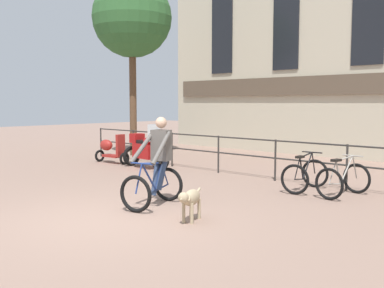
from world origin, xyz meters
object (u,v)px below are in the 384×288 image
object	(u,v)px
parked_scooter	(111,149)
parked_bicycle_near_lamp	(305,175)
cyclist_with_bike	(157,166)
dog	(190,199)
parked_motorcycle	(145,150)
parked_bicycle_mid_left	(343,180)

from	to	relation	value
parked_scooter	parked_bicycle_near_lamp	bearing A→B (deg)	-93.46
cyclist_with_bike	dog	world-z (taller)	cyclist_with_bike
cyclist_with_bike	dog	bearing A→B (deg)	-33.23
dog	parked_motorcycle	bearing A→B (deg)	123.44
parked_bicycle_near_lamp	parked_bicycle_mid_left	bearing A→B (deg)	175.32
parked_bicycle_mid_left	parked_scooter	bearing A→B (deg)	7.95
dog	parked_bicycle_mid_left	world-z (taller)	parked_bicycle_mid_left
parked_bicycle_mid_left	parked_scooter	world-z (taller)	parked_scooter
dog	parked_scooter	size ratio (longest dim) A/B	0.66
dog	parked_scooter	bearing A→B (deg)	130.55
cyclist_with_bike	parked_bicycle_near_lamp	world-z (taller)	cyclist_with_bike
cyclist_with_bike	parked_motorcycle	xyz separation A→B (m)	(-3.87, 3.03, -0.20)
parked_bicycle_near_lamp	parked_bicycle_mid_left	distance (m)	0.89
cyclist_with_bike	parked_scooter	xyz separation A→B (m)	(-5.59, 3.04, -0.30)
parked_bicycle_mid_left	parked_motorcycle	bearing A→B (deg)	8.37
parked_motorcycle	parked_bicycle_near_lamp	size ratio (longest dim) A/B	1.42
parked_bicycle_near_lamp	parked_scooter	world-z (taller)	parked_scooter
cyclist_with_bike	dog	distance (m)	1.44
parked_motorcycle	parked_scooter	world-z (taller)	parked_motorcycle
cyclist_with_bike	parked_motorcycle	bearing A→B (deg)	127.19
parked_motorcycle	parked_bicycle_mid_left	distance (m)	6.14
dog	parked_scooter	xyz separation A→B (m)	(-6.90, 3.48, 0.07)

